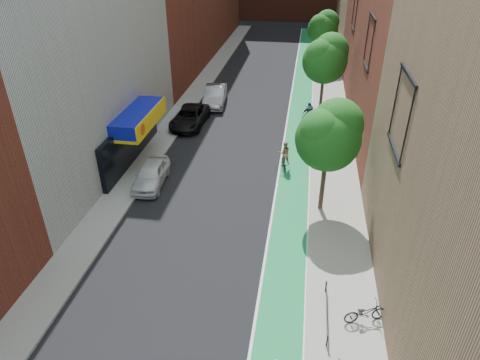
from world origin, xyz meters
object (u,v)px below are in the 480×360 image
at_px(parked_car_white, 151,174).
at_px(parked_car_silver, 215,96).
at_px(cyclist_lane_near, 284,158).
at_px(cyclist_lane_mid, 309,120).
at_px(parked_car_black, 190,117).
at_px(cyclist_lane_far, 309,119).

height_order(parked_car_white, parked_car_silver, parked_car_silver).
bearing_deg(cyclist_lane_near, cyclist_lane_mid, -115.45).
height_order(parked_car_black, cyclist_lane_far, cyclist_lane_far).
bearing_deg(cyclist_lane_mid, cyclist_lane_far, -100.80).
relative_size(cyclist_lane_near, cyclist_lane_far, 0.97).
height_order(parked_car_white, parked_car_black, parked_car_black).
xyz_separation_m(cyclist_lane_near, cyclist_lane_mid, (1.43, 6.72, -0.03)).
relative_size(cyclist_lane_mid, cyclist_lane_far, 1.07).
relative_size(cyclist_lane_near, cyclist_lane_mid, 0.91).
bearing_deg(parked_car_silver, cyclist_lane_mid, -32.45).
bearing_deg(parked_car_white, cyclist_lane_near, 18.70).
bearing_deg(cyclist_lane_near, parked_car_silver, -71.31).
bearing_deg(parked_car_black, parked_car_silver, 79.32).
bearing_deg(parked_car_black, cyclist_lane_far, 5.65).
relative_size(parked_car_black, cyclist_lane_mid, 2.39).
bearing_deg(cyclist_lane_far, parked_car_silver, -36.75).
distance_m(parked_car_white, cyclist_lane_mid, 13.59).
relative_size(parked_car_white, cyclist_lane_near, 2.13).
xyz_separation_m(parked_car_silver, cyclist_lane_far, (8.27, -4.17, 0.06)).
bearing_deg(cyclist_lane_mid, parked_car_black, -6.40).
xyz_separation_m(cyclist_lane_near, cyclist_lane_far, (1.43, 6.72, 0.05)).
relative_size(parked_car_silver, cyclist_lane_mid, 2.32).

